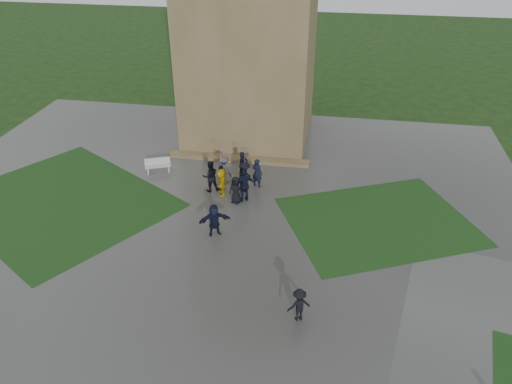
# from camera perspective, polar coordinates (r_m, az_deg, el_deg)

# --- Properties ---
(ground) EXTENTS (120.00, 120.00, 0.00)m
(ground) POSITION_cam_1_polar(r_m,az_deg,el_deg) (23.02, -7.38, -8.23)
(ground) COLOR black
(plaza) EXTENTS (34.00, 34.00, 0.02)m
(plaza) POSITION_cam_1_polar(r_m,az_deg,el_deg) (24.54, -6.08, -5.35)
(plaza) COLOR #3B3B38
(plaza) RESTS_ON ground
(lawn_inset_left) EXTENTS (14.10, 13.46, 0.01)m
(lawn_inset_left) POSITION_cam_1_polar(r_m,az_deg,el_deg) (29.23, -21.32, -1.06)
(lawn_inset_left) COLOR #143412
(lawn_inset_left) RESTS_ON plaza
(lawn_inset_right) EXTENTS (11.12, 10.15, 0.01)m
(lawn_inset_right) POSITION_cam_1_polar(r_m,az_deg,el_deg) (26.39, 13.83, -3.27)
(lawn_inset_right) COLOR #143412
(lawn_inset_right) RESTS_ON plaza
(tower_plinth) EXTENTS (9.00, 0.80, 0.22)m
(tower_plinth) POSITION_cam_1_polar(r_m,az_deg,el_deg) (31.63, -2.05, 3.84)
(tower_plinth) COLOR brown
(tower_plinth) RESTS_ON plaza
(bench) EXTENTS (1.60, 1.03, 0.89)m
(bench) POSITION_cam_1_polar(r_m,az_deg,el_deg) (30.62, -11.16, 3.02)
(bench) COLOR #BBBBB6
(bench) RESTS_ON plaza
(visitor_cluster) EXTENTS (3.38, 3.23, 2.71)m
(visitor_cluster) POSITION_cam_1_polar(r_m,az_deg,el_deg) (27.72, -2.68, 2.21)
(visitor_cluster) COLOR black
(visitor_cluster) RESTS_ON plaza
(pedestrian_mid) EXTENTS (1.64, 1.17, 1.67)m
(pedestrian_mid) POSITION_cam_1_polar(r_m,az_deg,el_deg) (24.34, -4.79, -3.18)
(pedestrian_mid) COLOR black
(pedestrian_mid) RESTS_ON plaza
(pedestrian_near) EXTENTS (1.06, 0.87, 1.46)m
(pedestrian_near) POSITION_cam_1_polar(r_m,az_deg,el_deg) (19.85, 4.95, -12.72)
(pedestrian_near) COLOR black
(pedestrian_near) RESTS_ON plaza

